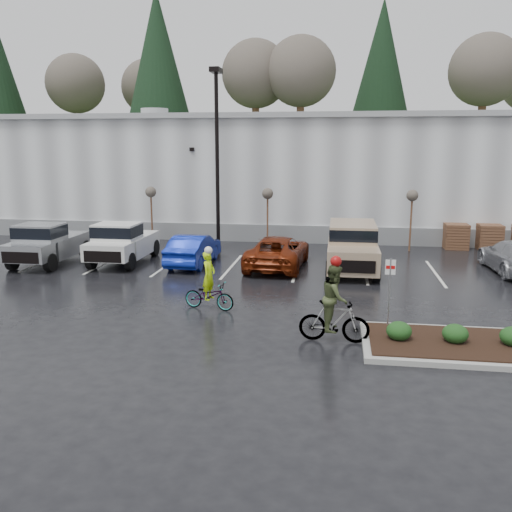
# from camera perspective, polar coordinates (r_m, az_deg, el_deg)

# --- Properties ---
(ground) EXTENTS (120.00, 120.00, 0.00)m
(ground) POSITION_cam_1_polar(r_m,az_deg,el_deg) (16.79, 0.57, -7.40)
(ground) COLOR black
(ground) RESTS_ON ground
(warehouse) EXTENTS (60.50, 15.50, 7.20)m
(warehouse) POSITION_cam_1_polar(r_m,az_deg,el_deg) (37.81, 5.28, 8.87)
(warehouse) COLOR #A6A8AB
(warehouse) RESTS_ON ground
(wooded_ridge) EXTENTS (80.00, 25.00, 6.00)m
(wooded_ridge) POSITION_cam_1_polar(r_m,az_deg,el_deg) (60.80, 6.57, 9.30)
(wooded_ridge) COLOR #27441C
(wooded_ridge) RESTS_ON ground
(lamppost) EXTENTS (0.50, 1.00, 9.22)m
(lamppost) POSITION_cam_1_polar(r_m,az_deg,el_deg) (28.40, -4.13, 12.07)
(lamppost) COLOR black
(lamppost) RESTS_ON ground
(sapling_west) EXTENTS (0.60, 0.60, 3.20)m
(sapling_west) POSITION_cam_1_polar(r_m,az_deg,el_deg) (30.60, -11.01, 6.31)
(sapling_west) COLOR #45291B
(sapling_west) RESTS_ON ground
(sapling_mid) EXTENTS (0.60, 0.60, 3.20)m
(sapling_mid) POSITION_cam_1_polar(r_m,az_deg,el_deg) (29.08, 1.23, 6.25)
(sapling_mid) COLOR #45291B
(sapling_mid) RESTS_ON ground
(sapling_east) EXTENTS (0.60, 0.60, 3.20)m
(sapling_east) POSITION_cam_1_polar(r_m,az_deg,el_deg) (29.10, 16.12, 5.80)
(sapling_east) COLOR #45291B
(sapling_east) RESTS_ON ground
(pallet_stack_a) EXTENTS (1.20, 1.20, 1.35)m
(pallet_stack_a) POSITION_cam_1_polar(r_m,az_deg,el_deg) (30.76, 20.28, 1.97)
(pallet_stack_a) COLOR #45291B
(pallet_stack_a) RESTS_ON ground
(pallet_stack_b) EXTENTS (1.20, 1.20, 1.35)m
(pallet_stack_b) POSITION_cam_1_polar(r_m,az_deg,el_deg) (31.15, 23.35, 1.85)
(pallet_stack_b) COLOR #45291B
(pallet_stack_b) RESTS_ON ground
(curb_island) EXTENTS (8.00, 3.00, 0.15)m
(curb_island) POSITION_cam_1_polar(r_m,az_deg,el_deg) (16.40, 25.35, -8.78)
(curb_island) COLOR gray
(curb_island) RESTS_ON ground
(mulch_bed) EXTENTS (7.60, 2.60, 0.04)m
(mulch_bed) POSITION_cam_1_polar(r_m,az_deg,el_deg) (16.37, 25.38, -8.46)
(mulch_bed) COLOR black
(mulch_bed) RESTS_ON curb_island
(shrub_a) EXTENTS (0.70, 0.70, 0.52)m
(shrub_a) POSITION_cam_1_polar(r_m,az_deg,el_deg) (15.67, 14.82, -7.63)
(shrub_a) COLOR #123414
(shrub_a) RESTS_ON curb_island
(shrub_b) EXTENTS (0.70, 0.70, 0.52)m
(shrub_b) POSITION_cam_1_polar(r_m,az_deg,el_deg) (15.92, 20.24, -7.68)
(shrub_b) COLOR #123414
(shrub_b) RESTS_ON curb_island
(fire_lane_sign) EXTENTS (0.30, 0.05, 2.20)m
(fire_lane_sign) POSITION_cam_1_polar(r_m,az_deg,el_deg) (16.51, 13.88, -2.99)
(fire_lane_sign) COLOR gray
(fire_lane_sign) RESTS_ON ground
(pickup_silver) EXTENTS (2.10, 5.20, 1.96)m
(pickup_silver) POSITION_cam_1_polar(r_m,az_deg,el_deg) (27.26, -20.76, 1.41)
(pickup_silver) COLOR #989B9F
(pickup_silver) RESTS_ON ground
(pickup_white) EXTENTS (2.10, 5.20, 1.96)m
(pickup_white) POSITION_cam_1_polar(r_m,az_deg,el_deg) (26.41, -13.60, 1.54)
(pickup_white) COLOR silver
(pickup_white) RESTS_ON ground
(car_blue) EXTENTS (1.70, 4.39, 1.43)m
(car_blue) POSITION_cam_1_polar(r_m,az_deg,el_deg) (25.20, -6.58, 0.70)
(car_blue) COLOR #0D2092
(car_blue) RESTS_ON ground
(car_red) EXTENTS (2.72, 5.30, 1.43)m
(car_red) POSITION_cam_1_polar(r_m,az_deg,el_deg) (24.52, 2.31, 0.46)
(car_red) COLOR #691F09
(car_red) RESTS_ON ground
(suv_tan) EXTENTS (2.20, 5.10, 2.06)m
(suv_tan) POSITION_cam_1_polar(r_m,az_deg,el_deg) (24.11, 10.11, 0.86)
(suv_tan) COLOR tan
(suv_tan) RESTS_ON ground
(cyclist_hivis) EXTENTS (1.87, 0.97, 2.16)m
(cyclist_hivis) POSITION_cam_1_polar(r_m,az_deg,el_deg) (18.36, -4.96, -3.56)
(cyclist_hivis) COLOR #3F3F44
(cyclist_hivis) RESTS_ON ground
(cyclist_olive) EXTENTS (1.94, 0.94, 2.49)m
(cyclist_olive) POSITION_cam_1_polar(r_m,az_deg,el_deg) (15.42, 8.26, -5.78)
(cyclist_olive) COLOR #3F3F44
(cyclist_olive) RESTS_ON ground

